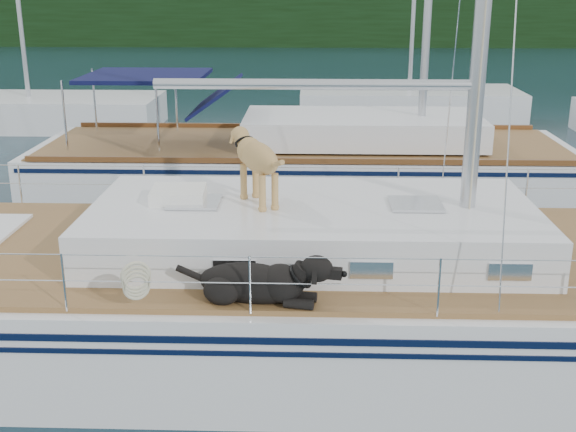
{
  "coord_description": "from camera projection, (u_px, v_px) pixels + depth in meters",
  "views": [
    {
      "loc": [
        0.77,
        -8.1,
        4.28
      ],
      "look_at": [
        0.5,
        0.2,
        1.6
      ],
      "focal_mm": 45.0,
      "sensor_mm": 36.0,
      "label": 1
    }
  ],
  "objects": [
    {
      "name": "shore_bank",
      "position": [
        302.0,
        36.0,
        52.8
      ],
      "size": [
        92.0,
        1.0,
        1.2
      ],
      "primitive_type": "cube",
      "color": "#595147",
      "rests_on": "ground"
    },
    {
      "name": "ground",
      "position": [
        248.0,
        342.0,
        9.04
      ],
      "size": [
        120.0,
        120.0,
        0.0
      ],
      "primitive_type": "plane",
      "color": "black",
      "rests_on": "ground"
    },
    {
      "name": "neighbor_sailboat",
      "position": [
        309.0,
        167.0,
        15.06
      ],
      "size": [
        11.0,
        3.5,
        13.3
      ],
      "color": "white",
      "rests_on": "ground"
    },
    {
      "name": "bg_boat_center",
      "position": [
        409.0,
        104.0,
        23.99
      ],
      "size": [
        7.2,
        3.0,
        11.65
      ],
      "color": "white",
      "rests_on": "ground"
    },
    {
      "name": "tree_line",
      "position": [
        302.0,
        3.0,
        50.92
      ],
      "size": [
        90.0,
        3.0,
        6.0
      ],
      "primitive_type": "cube",
      "color": "black",
      "rests_on": "ground"
    },
    {
      "name": "bg_boat_west",
      "position": [
        30.0,
        113.0,
        22.47
      ],
      "size": [
        8.0,
        3.0,
        11.65
      ],
      "color": "white",
      "rests_on": "ground"
    },
    {
      "name": "main_sailboat",
      "position": [
        254.0,
        293.0,
        8.83
      ],
      "size": [
        12.0,
        3.8,
        14.01
      ],
      "color": "white",
      "rests_on": "ground"
    }
  ]
}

